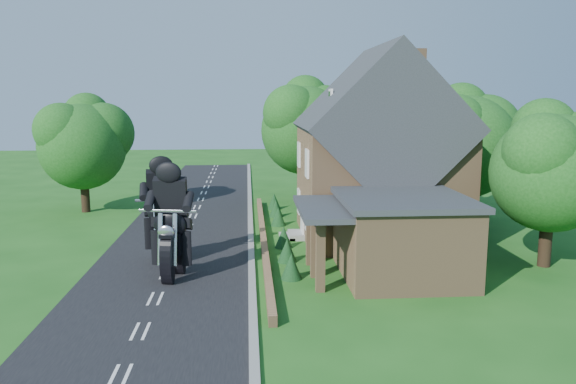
{
  "coord_description": "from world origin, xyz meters",
  "views": [
    {
      "loc": [
        3.53,
        -23.46,
        7.46
      ],
      "look_at": [
        5.54,
        4.31,
        2.8
      ],
      "focal_mm": 35.0,
      "sensor_mm": 36.0,
      "label": 1
    }
  ],
  "objects": [
    {
      "name": "tree_behind_house",
      "position": [
        14.18,
        16.14,
        6.23
      ],
      "size": [
        7.81,
        7.2,
        10.08
      ],
      "color": "black",
      "rests_on": "ground"
    },
    {
      "name": "shrub_e",
      "position": [
        5.3,
        11.5,
        0.55
      ],
      "size": [
        0.9,
        0.9,
        1.1
      ],
      "primitive_type": "cone",
      "color": "#103416",
      "rests_on": "ground"
    },
    {
      "name": "ground",
      "position": [
        0.0,
        0.0,
        0.0
      ],
      "size": [
        120.0,
        120.0,
        0.0
      ],
      "primitive_type": "plane",
      "color": "#1B5417",
      "rests_on": "ground"
    },
    {
      "name": "motorcycle_lead",
      "position": [
        0.39,
        -0.71,
        0.74
      ],
      "size": [
        0.7,
        1.64,
        1.48
      ],
      "primitive_type": null,
      "rotation": [
        0.0,
        0.0,
        2.95
      ],
      "color": "black",
      "rests_on": "ground"
    },
    {
      "name": "garden_wall",
      "position": [
        4.3,
        5.0,
        0.2
      ],
      "size": [
        0.3,
        22.0,
        0.4
      ],
      "primitive_type": "cube",
      "color": "#9A734E",
      "rests_on": "ground"
    },
    {
      "name": "annex",
      "position": [
        9.87,
        -0.8,
        1.77
      ],
      "size": [
        7.05,
        5.94,
        3.44
      ],
      "color": "#9A734E",
      "rests_on": "ground"
    },
    {
      "name": "tree_far_road",
      "position": [
        -6.86,
        14.11,
        4.84
      ],
      "size": [
        6.08,
        5.6,
        7.84
      ],
      "color": "black",
      "rests_on": "ground"
    },
    {
      "name": "road",
      "position": [
        0.0,
        0.0,
        0.01
      ],
      "size": [
        7.0,
        80.0,
        0.02
      ],
      "primitive_type": "cube",
      "color": "black",
      "rests_on": "ground"
    },
    {
      "name": "shrub_f",
      "position": [
        5.3,
        14.0,
        0.55
      ],
      "size": [
        0.9,
        0.9,
        1.1
      ],
      "primitive_type": "cone",
      "color": "#103416",
      "rests_on": "ground"
    },
    {
      "name": "kerb",
      "position": [
        3.65,
        0.0,
        0.06
      ],
      "size": [
        0.3,
        80.0,
        0.12
      ],
      "primitive_type": "cube",
      "color": "gray",
      "rests_on": "ground"
    },
    {
      "name": "shrub_a",
      "position": [
        5.3,
        -1.0,
        0.55
      ],
      "size": [
        0.9,
        0.9,
        1.1
      ],
      "primitive_type": "cone",
      "color": "#103416",
      "rests_on": "ground"
    },
    {
      "name": "tree_house_right",
      "position": [
        16.65,
        8.62,
        5.19
      ],
      "size": [
        6.51,
        6.0,
        8.4
      ],
      "color": "black",
      "rests_on": "ground"
    },
    {
      "name": "shrub_c",
      "position": [
        5.3,
        4.0,
        0.55
      ],
      "size": [
        0.9,
        0.9,
        1.1
      ],
      "primitive_type": "cone",
      "color": "#103416",
      "rests_on": "ground"
    },
    {
      "name": "shrub_d",
      "position": [
        5.3,
        9.0,
        0.55
      ],
      "size": [
        0.9,
        0.9,
        1.1
      ],
      "primitive_type": "cone",
      "color": "#103416",
      "rests_on": "ground"
    },
    {
      "name": "tree_behind_left",
      "position": [
        8.16,
        17.13,
        5.73
      ],
      "size": [
        6.94,
        6.4,
        9.16
      ],
      "color": "black",
      "rests_on": "ground"
    },
    {
      "name": "shrub_b",
      "position": [
        5.3,
        1.5,
        0.55
      ],
      "size": [
        0.9,
        0.9,
        1.1
      ],
      "primitive_type": "cone",
      "color": "#103416",
      "rests_on": "ground"
    },
    {
      "name": "motorcycle_follow",
      "position": [
        -0.36,
        1.98,
        0.74
      ],
      "size": [
        0.57,
        1.61,
        1.47
      ],
      "primitive_type": null,
      "rotation": [
        0.0,
        0.0,
        3.25
      ],
      "color": "black",
      "rests_on": "ground"
    },
    {
      "name": "tree_annex_side",
      "position": [
        17.13,
        0.1,
        4.69
      ],
      "size": [
        5.64,
        5.2,
        7.48
      ],
      "color": "black",
      "rests_on": "ground"
    },
    {
      "name": "house",
      "position": [
        10.49,
        6.0,
        4.34
      ],
      "size": [
        9.54,
        8.64,
        10.24
      ],
      "color": "#9A734E",
      "rests_on": "ground"
    }
  ]
}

